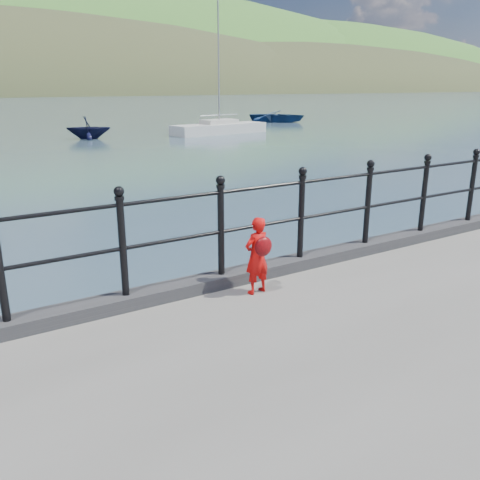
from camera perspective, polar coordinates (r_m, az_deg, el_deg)
ground at (r=6.53m, az=-7.36°, el=-13.85°), size 600.00×600.00×0.00m
kerb at (r=5.92m, az=-7.14°, el=-5.54°), size 60.00×0.30×0.15m
railing at (r=5.68m, az=-7.41°, el=1.46°), size 18.11×0.11×1.20m
far_shore at (r=249.25m, az=-22.84°, el=9.76°), size 830.00×200.00×156.00m
child at (r=5.82m, az=1.95°, el=-1.69°), size 0.36×0.31×0.91m
launch_blue at (r=48.92m, az=4.24°, el=13.70°), size 6.01×6.32×1.06m
launch_navy at (r=34.63m, az=-16.67°, el=11.99°), size 3.40×3.21×1.42m
sailboat_near at (r=36.84m, az=-2.34°, el=12.35°), size 7.32×2.84×9.68m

